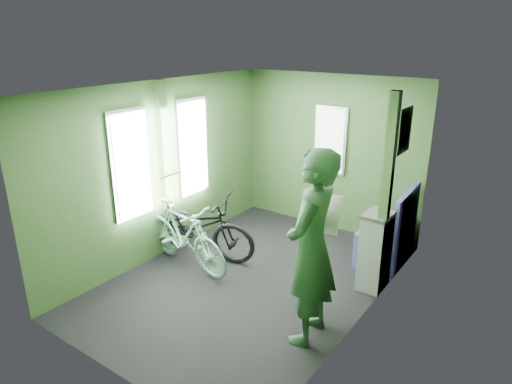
# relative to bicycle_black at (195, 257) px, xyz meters

# --- Properties ---
(room) EXTENTS (4.00, 4.02, 2.31)m
(room) POSITION_rel_bicycle_black_xyz_m (0.93, 0.00, 1.44)
(room) COLOR black
(room) RESTS_ON ground
(bicycle_black) EXTENTS (1.84, 1.12, 0.97)m
(bicycle_black) POSITION_rel_bicycle_black_xyz_m (0.00, 0.00, 0.00)
(bicycle_black) COLOR black
(bicycle_black) RESTS_ON ground
(bicycle_mint) EXTENTS (1.57, 0.75, 0.95)m
(bicycle_mint) POSITION_rel_bicycle_black_xyz_m (0.10, -0.27, 0.00)
(bicycle_mint) COLOR #7EBFA1
(bicycle_mint) RESTS_ON ground
(passenger) EXTENTS (0.54, 0.75, 1.91)m
(passenger) POSITION_rel_bicycle_black_xyz_m (2.05, -0.59, 0.96)
(passenger) COLOR #284A2F
(passenger) RESTS_ON ground
(waste_box) EXTENTS (0.27, 0.38, 0.93)m
(waste_box) POSITION_rel_bicycle_black_xyz_m (2.23, 0.65, 0.47)
(waste_box) COLOR gray
(waste_box) RESTS_ON ground
(bench_seat) EXTENTS (0.57, 0.97, 1.00)m
(bench_seat) POSITION_rel_bicycle_black_xyz_m (2.11, 1.41, 0.29)
(bench_seat) COLOR navy
(bench_seat) RESTS_ON ground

